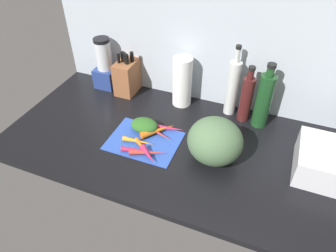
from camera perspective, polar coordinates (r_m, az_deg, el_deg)
The scene contains 21 objects.
ground_plane at distance 145.53cm, azimuth 3.05°, elevation -3.49°, with size 170.00×80.00×3.00cm, color black.
wall_back at distance 158.72cm, azimuth 8.19°, elevation 13.94°, with size 170.00×3.00×60.00cm, color #ADB7C1.
cutting_board at distance 145.11cm, azimuth -4.44°, elevation -2.69°, with size 32.70×24.87×0.80cm, color #2D51B7.
carrot_0 at distance 142.58cm, azimuth -5.45°, elevation -2.84°, with size 2.35×2.35×15.41cm, color orange.
carrot_1 at distance 136.81cm, azimuth -3.63°, elevation -4.95°, with size 2.38×2.38×17.13cm, color red.
carrot_2 at distance 135.58cm, azimuth -3.70°, elevation -5.27°, with size 3.03×3.03×11.14cm, color #B2264C.
carrot_3 at distance 148.51cm, azimuth 0.44°, elevation -0.48°, with size 2.72×2.72×13.53cm, color #B2264C.
carrot_4 at distance 147.18cm, azimuth -2.02°, elevation -1.06°, with size 2.25×2.25×17.42cm, color red.
carrot_5 at distance 139.64cm, azimuth -4.79°, elevation -3.96°, with size 2.15×2.15×12.56cm, color orange.
carrot_6 at distance 148.96cm, azimuth -2.11°, elevation -0.22°, with size 3.25×3.25×15.57cm, color orange.
carrot_7 at distance 147.00cm, azimuth -1.86°, elevation -0.81°, with size 3.45×3.45×17.46cm, color orange.
carrot_8 at distance 138.03cm, azimuth -5.03°, elevation -4.56°, with size 2.32×2.32×17.92cm, color #B2264C.
carrot_greens_pile at distance 148.52cm, azimuth -4.38°, elevation 0.13°, with size 13.43×10.33×5.68cm, color #2D6023.
winter_squash at distance 131.17cm, azimuth 8.67°, elevation -2.79°, with size 23.58×22.10×20.62cm, color #4C6B47.
knife_block at distance 175.37cm, azimuth -7.54°, elevation 9.12°, with size 10.16×15.87×24.04cm.
blender_appliance at distance 181.15cm, azimuth -11.56°, elevation 10.75°, with size 11.62×11.62×29.27cm.
paper_towel_roll at distance 161.83cm, azimuth 2.65°, elevation 8.18°, with size 10.03×10.03×26.97cm, color white.
bottle_0 at distance 157.19cm, azimuth 11.84°, elevation 7.06°, with size 5.90×5.90×37.39cm.
bottle_1 at distance 155.33cm, azimuth 14.28°, elevation 5.04°, with size 5.93×5.93×29.74cm.
bottle_2 at distance 152.81cm, azimuth 17.28°, elevation 4.65°, with size 7.55×7.55×33.48cm.
dish_rack at distance 142.92cm, azimuth 28.39°, elevation -6.23°, with size 29.70×25.19×12.38cm, color silver.
Camera 1 is at (31.95, -101.35, 97.92)cm, focal length 32.97 mm.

